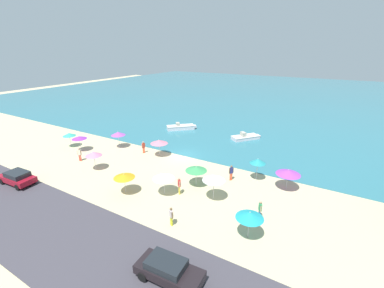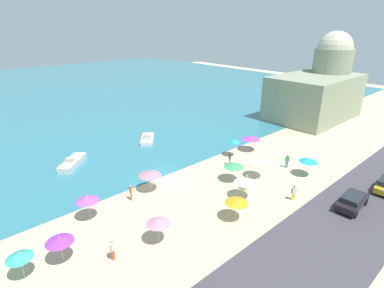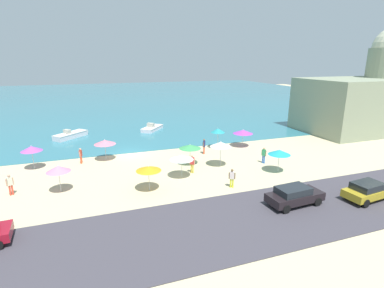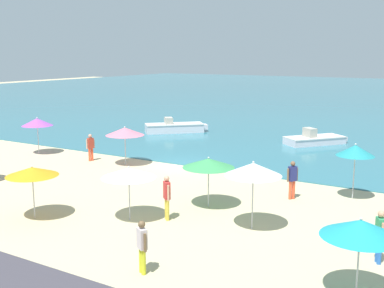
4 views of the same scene
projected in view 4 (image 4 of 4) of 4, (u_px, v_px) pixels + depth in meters
name	position (u px, v px, depth m)	size (l,w,h in m)	color
ground_plane	(178.00, 165.00, 28.89)	(160.00, 160.00, 0.00)	#C5B68D
sea	(368.00, 96.00, 75.19)	(150.00, 110.00, 0.05)	teal
beach_umbrella_0	(360.00, 228.00, 12.79)	(2.13, 2.13, 2.33)	#B2B2B7
beach_umbrella_2	(37.00, 122.00, 31.68)	(2.04, 2.04, 2.46)	#B2B2B7
beach_umbrella_3	(129.00, 173.00, 19.02)	(2.20, 2.20, 2.22)	#B2B2B7
beach_umbrella_7	(32.00, 171.00, 19.22)	(2.09, 2.09, 2.20)	#B2B2B7
beach_umbrella_8	(355.00, 150.00, 21.72)	(1.72, 1.72, 2.60)	#B2B2B7
beach_umbrella_9	(125.00, 131.00, 28.53)	(2.30, 2.30, 2.34)	#B2B2B7
beach_umbrella_10	(209.00, 163.00, 20.67)	(2.26, 2.26, 2.23)	#B2B2B7
beach_umbrella_11	(253.00, 169.00, 17.92)	(2.16, 2.16, 2.66)	#B2B2B7
bather_0	(167.00, 195.00, 19.18)	(0.45, 0.41, 1.83)	gold
bather_2	(292.00, 178.00, 21.94)	(0.39, 0.48, 1.79)	#E55432
bather_3	(142.00, 244.00, 14.49)	(0.50, 0.37, 1.68)	yellow
bather_4	(380.00, 234.00, 15.21)	(0.36, 0.52, 1.75)	blue
bather_5	(91.00, 146.00, 29.80)	(0.32, 0.55, 1.69)	#F8532D
skiff_nearshore	(315.00, 139.00, 35.19)	(4.10, 4.59, 1.21)	silver
skiff_offshore	(175.00, 127.00, 40.42)	(4.66, 4.51, 1.27)	silver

